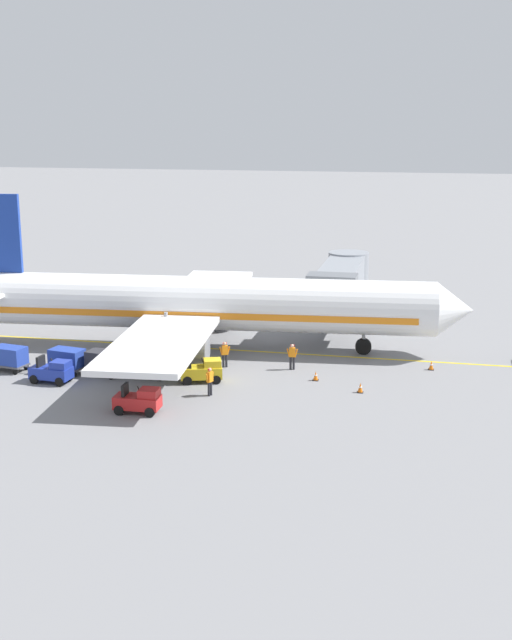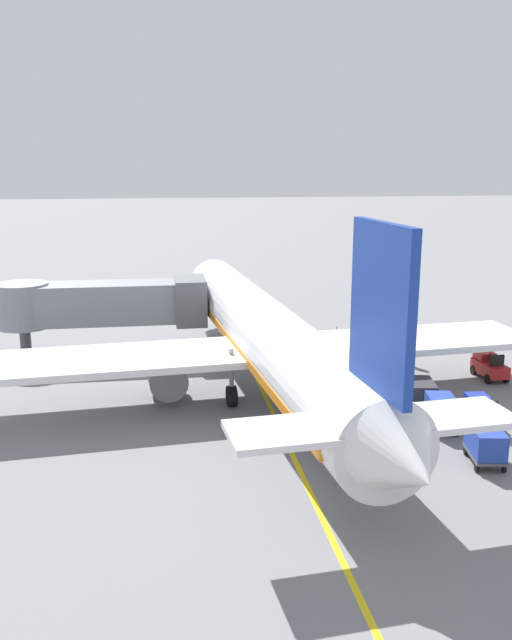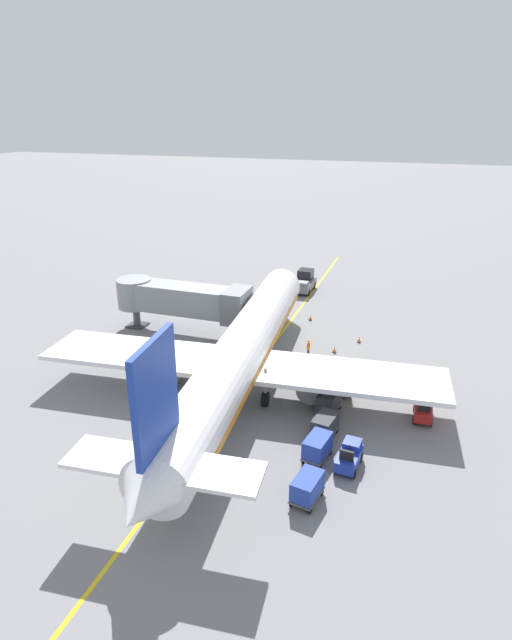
{
  "view_description": "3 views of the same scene",
  "coord_description": "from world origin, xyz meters",
  "px_view_note": "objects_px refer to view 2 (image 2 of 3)",
  "views": [
    {
      "loc": [
        54.66,
        14.65,
        15.76
      ],
      "look_at": [
        2.74,
        3.19,
        2.91
      ],
      "focal_mm": 47.09,
      "sensor_mm": 36.0,
      "label": 1
    },
    {
      "loc": [
        -5.52,
        -36.43,
        12.49
      ],
      "look_at": [
        -0.13,
        0.33,
        3.68
      ],
      "focal_mm": 37.77,
      "sensor_mm": 36.0,
      "label": 2
    },
    {
      "loc": [
        12.64,
        -34.44,
        20.0
      ],
      "look_at": [
        -0.53,
        4.13,
        3.63
      ],
      "focal_mm": 29.22,
      "sensor_mm": 36.0,
      "label": 3
    }
  ],
  "objects_px": {
    "jet_bridge": "(104,303)",
    "safety_cone_wing_tip": "(323,341)",
    "pushback_tractor": "(208,290)",
    "ground_crew_loader": "(323,357)",
    "parked_airliner": "(266,336)",
    "baggage_tug_trailing": "(379,361)",
    "safety_cone_nose_left": "(337,330)",
    "baggage_cart_third_in_train": "(442,410)",
    "baggage_cart_front": "(394,375)",
    "safety_cone_nose_right": "(255,320)",
    "baggage_tug_spare": "(481,413)",
    "baggage_cart_second_in_train": "(421,393)",
    "baggage_tug_lead": "(489,366)",
    "ground_crew_wing_walker": "(411,351)",
    "ground_crew_marshaller": "(301,339)",
    "baggage_cart_tail_end": "(486,442)"
  },
  "relations": [
    {
      "from": "baggage_cart_front",
      "to": "baggage_tug_lead",
      "type": "bearing_deg",
      "value": 12.93
    },
    {
      "from": "baggage_cart_tail_end",
      "to": "ground_crew_wing_walker",
      "type": "relative_size",
      "value": 1.76
    },
    {
      "from": "baggage_tug_trailing",
      "to": "ground_crew_marshaller",
      "type": "height_order",
      "value": "ground_crew_marshaller"
    },
    {
      "from": "baggage_cart_third_in_train",
      "to": "safety_cone_nose_left",
      "type": "xyz_separation_m",
      "value": [
        -0.15,
        18.49,
        -0.66
      ]
    },
    {
      "from": "baggage_tug_trailing",
      "to": "ground_crew_loader",
      "type": "bearing_deg",
      "value": 170.9
    },
    {
      "from": "baggage_cart_front",
      "to": "safety_cone_nose_left",
      "type": "distance_m",
      "value": 12.99
    },
    {
      "from": "baggage_tug_trailing",
      "to": "safety_cone_nose_left",
      "type": "relative_size",
      "value": 4.67
    },
    {
      "from": "baggage_cart_tail_end",
      "to": "baggage_cart_second_in_train",
      "type": "bearing_deg",
      "value": 93.07
    },
    {
      "from": "jet_bridge",
      "to": "baggage_tug_lead",
      "type": "height_order",
      "value": "jet_bridge"
    },
    {
      "from": "baggage_tug_spare",
      "to": "baggage_cart_third_in_train",
      "type": "xyz_separation_m",
      "value": [
        -1.98,
        0.05,
        0.24
      ]
    },
    {
      "from": "pushback_tractor",
      "to": "safety_cone_wing_tip",
      "type": "distance_m",
      "value": 17.25
    },
    {
      "from": "baggage_tug_spare",
      "to": "baggage_cart_second_in_train",
      "type": "height_order",
      "value": "baggage_tug_spare"
    },
    {
      "from": "baggage_cart_front",
      "to": "safety_cone_nose_left",
      "type": "height_order",
      "value": "baggage_cart_front"
    },
    {
      "from": "safety_cone_nose_left",
      "to": "baggage_cart_third_in_train",
      "type": "bearing_deg",
      "value": -89.54
    },
    {
      "from": "baggage_tug_spare",
      "to": "safety_cone_nose_left",
      "type": "xyz_separation_m",
      "value": [
        -2.13,
        18.54,
        -0.42
      ]
    },
    {
      "from": "safety_cone_nose_right",
      "to": "jet_bridge",
      "type": "bearing_deg",
      "value": -146.73
    },
    {
      "from": "baggage_cart_front",
      "to": "baggage_cart_second_in_train",
      "type": "relative_size",
      "value": 1.0
    },
    {
      "from": "baggage_tug_lead",
      "to": "baggage_cart_tail_end",
      "type": "bearing_deg",
      "value": -117.77
    },
    {
      "from": "parked_airliner",
      "to": "baggage_tug_trailing",
      "type": "bearing_deg",
      "value": 18.29
    },
    {
      "from": "pushback_tractor",
      "to": "ground_crew_loader",
      "type": "bearing_deg",
      "value": -76.57
    },
    {
      "from": "baggage_cart_tail_end",
      "to": "safety_cone_wing_tip",
      "type": "xyz_separation_m",
      "value": [
        -2.2,
        19.4,
        -0.66
      ]
    },
    {
      "from": "baggage_tug_lead",
      "to": "safety_cone_nose_left",
      "type": "distance_m",
      "value": 13.04
    },
    {
      "from": "baggage_tug_trailing",
      "to": "safety_cone_wing_tip",
      "type": "bearing_deg",
      "value": 104.95
    },
    {
      "from": "safety_cone_nose_left",
      "to": "baggage_cart_second_in_train",
      "type": "bearing_deg",
      "value": -89.62
    },
    {
      "from": "jet_bridge",
      "to": "baggage_cart_front",
      "type": "xyz_separation_m",
      "value": [
        16.28,
        -9.79,
        -2.51
      ]
    },
    {
      "from": "baggage_cart_front",
      "to": "safety_cone_nose_right",
      "type": "distance_m",
      "value": 17.8
    },
    {
      "from": "ground_crew_loader",
      "to": "baggage_tug_lead",
      "type": "bearing_deg",
      "value": -14.37
    },
    {
      "from": "baggage_tug_lead",
      "to": "baggage_cart_second_in_train",
      "type": "relative_size",
      "value": 0.85
    },
    {
      "from": "baggage_cart_front",
      "to": "ground_crew_marshaller",
      "type": "relative_size",
      "value": 1.76
    },
    {
      "from": "jet_bridge",
      "to": "safety_cone_wing_tip",
      "type": "xyz_separation_m",
      "value": [
        14.78,
        0.27,
        -3.16
      ]
    },
    {
      "from": "baggage_cart_second_in_train",
      "to": "safety_cone_nose_right",
      "type": "bearing_deg",
      "value": 105.87
    },
    {
      "from": "pushback_tractor",
      "to": "safety_cone_wing_tip",
      "type": "xyz_separation_m",
      "value": [
        6.79,
        -15.84,
        -0.81
      ]
    },
    {
      "from": "ground_crew_wing_walker",
      "to": "ground_crew_marshaller",
      "type": "height_order",
      "value": "same"
    },
    {
      "from": "baggage_tug_lead",
      "to": "baggage_cart_second_in_train",
      "type": "xyz_separation_m",
      "value": [
        -6.03,
        -4.52,
        0.24
      ]
    },
    {
      "from": "jet_bridge",
      "to": "baggage_tug_lead",
      "type": "xyz_separation_m",
      "value": [
        22.67,
        -8.32,
        -2.74
      ]
    },
    {
      "from": "baggage_cart_front",
      "to": "baggage_cart_tail_end",
      "type": "bearing_deg",
      "value": -85.76
    },
    {
      "from": "parked_airliner",
      "to": "baggage_cart_third_in_train",
      "type": "distance_m",
      "value": 10.08
    },
    {
      "from": "ground_crew_wing_walker",
      "to": "ground_crew_loader",
      "type": "bearing_deg",
      "value": -174.14
    },
    {
      "from": "pushback_tractor",
      "to": "ground_crew_marshaller",
      "type": "xyz_separation_m",
      "value": [
        4.83,
        -17.66,
        -0.15
      ]
    },
    {
      "from": "pushback_tractor",
      "to": "safety_cone_nose_right",
      "type": "height_order",
      "value": "pushback_tractor"
    },
    {
      "from": "jet_bridge",
      "to": "baggage_tug_spare",
      "type": "height_order",
      "value": "jet_bridge"
    },
    {
      "from": "parked_airliner",
      "to": "ground_crew_marshaller",
      "type": "height_order",
      "value": "parked_airliner"
    },
    {
      "from": "baggage_cart_tail_end",
      "to": "ground_crew_marshaller",
      "type": "xyz_separation_m",
      "value": [
        -4.16,
        17.58,
        0.0
      ]
    },
    {
      "from": "jet_bridge",
      "to": "ground_crew_loader",
      "type": "xyz_separation_m",
      "value": [
        13.25,
        -5.91,
        -2.5
      ]
    },
    {
      "from": "baggage_cart_third_in_train",
      "to": "safety_cone_nose_left",
      "type": "height_order",
      "value": "baggage_cart_third_in_train"
    },
    {
      "from": "baggage_cart_front",
      "to": "ground_crew_marshaller",
      "type": "bearing_deg",
      "value": 112.84
    },
    {
      "from": "safety_cone_nose_left",
      "to": "baggage_tug_lead",
      "type": "bearing_deg",
      "value": -61.93
    },
    {
      "from": "pushback_tractor",
      "to": "baggage_cart_second_in_train",
      "type": "distance_m",
      "value": 30.21
    },
    {
      "from": "jet_bridge",
      "to": "baggage_tug_spare",
      "type": "relative_size",
      "value": 5.16
    },
    {
      "from": "pushback_tractor",
      "to": "baggage_cart_third_in_train",
      "type": "distance_m",
      "value": 32.59
    }
  ]
}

